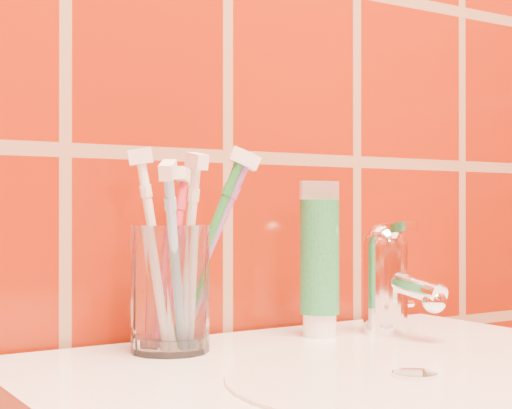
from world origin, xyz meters
TOP-DOWN VIEW (x-y plane):
  - glass_tumbler at (-0.11, 1.12)m, footprint 0.08×0.08m
  - toothpaste_tube at (0.06, 1.12)m, footprint 0.05×0.04m
  - faucet at (0.14, 1.09)m, footprint 0.05×0.11m
  - toothbrush_0 at (-0.10, 1.11)m, footprint 0.03×0.09m
  - toothbrush_1 at (-0.07, 1.12)m, footprint 0.14×0.12m
  - toothbrush_2 at (-0.09, 1.15)m, footprint 0.13×0.12m
  - toothbrush_3 at (-0.13, 1.12)m, footprint 0.08×0.07m
  - toothbrush_4 at (-0.12, 1.09)m, footprint 0.12×0.13m
  - toothbrush_5 at (-0.07, 1.12)m, footprint 0.15×0.13m

SIDE VIEW (x-z plane):
  - glass_tumbler at x=-0.11m, z-range 0.85..0.97m
  - faucet at x=0.14m, z-range 0.85..0.97m
  - toothpaste_tube at x=0.06m, z-range 0.84..1.01m
  - toothbrush_2 at x=-0.09m, z-range 0.84..1.03m
  - toothbrush_4 at x=-0.12m, z-range 0.84..1.03m
  - toothbrush_0 at x=-0.10m, z-range 0.84..1.04m
  - toothbrush_5 at x=-0.07m, z-range 0.84..1.04m
  - toothbrush_3 at x=-0.13m, z-range 0.84..1.04m
  - toothbrush_1 at x=-0.07m, z-range 0.84..1.05m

